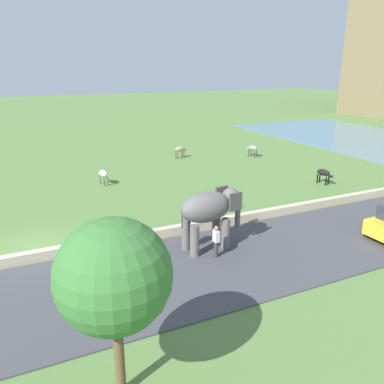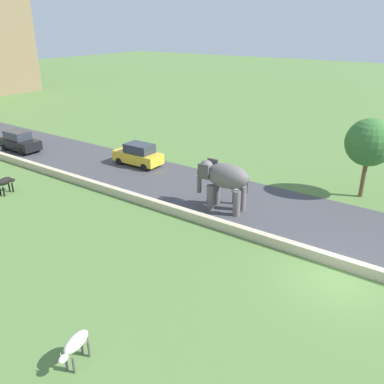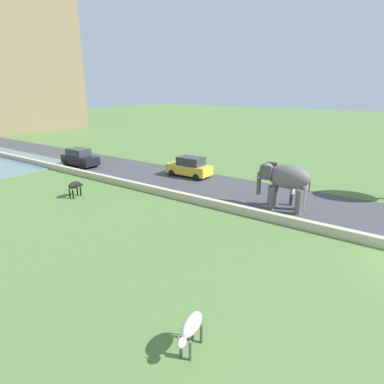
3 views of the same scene
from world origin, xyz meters
The scene contains 8 objects.
road_surface centered at (5.00, 20.00, 0.03)m, with size 7.00×120.00×0.06m, color #424247.
barrier_wall centered at (1.20, 18.00, 0.26)m, with size 0.40×110.00×0.52m, color beige.
elephant centered at (3.41, 7.94, 2.04)m, with size 1.61×3.52×2.99m.
person_beside_elephant centered at (4.44, 7.73, 0.87)m, with size 0.36×0.22×1.63m.
car_yellow centered at (6.58, 17.69, 0.90)m, with size 1.85×4.03×1.80m.
car_black centered at (3.42, 28.91, 0.90)m, with size 1.81×4.01×1.80m.
cow_white centered at (-9.77, 5.66, 0.84)m, with size 1.42×0.62×1.15m.
cow_black centered at (-2.76, 21.02, 0.84)m, with size 1.42×0.67×1.15m.
Camera 3 is at (-16.28, 0.92, 7.55)m, focal length 30.95 mm.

